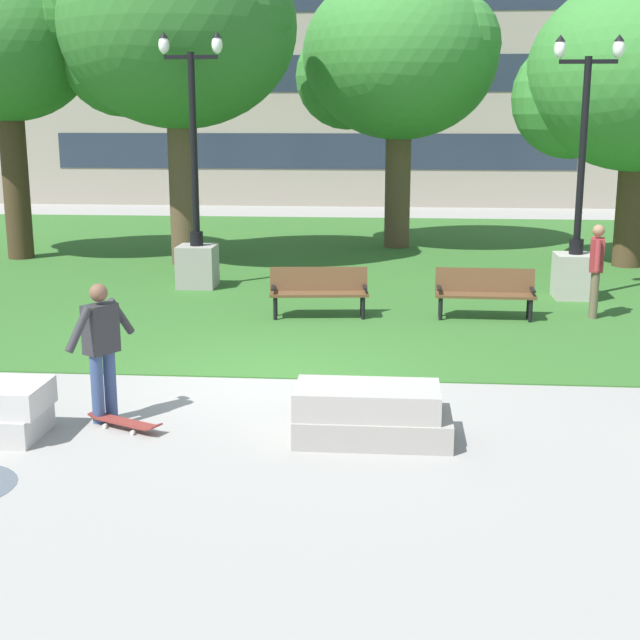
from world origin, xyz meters
The scene contains 15 objects.
ground_plane centered at (0.00, 0.00, 0.00)m, with size 140.00×140.00×0.00m, color gray.
grass_lawn centered at (0.00, 10.00, 0.01)m, with size 40.00×20.00×0.02m, color #336628.
concrete_block_left centered at (1.43, -2.30, 0.31)m, with size 1.80×0.90×0.64m.
person_skateboarder centered at (-1.83, -1.90, 0.97)m, with size 0.56×1.14×1.71m.
skateboard centered at (-1.51, -2.18, 0.09)m, with size 1.01×0.62×0.14m.
park_bench_near_left centered at (3.33, 4.08, 0.54)m, with size 1.81×0.57×0.90m.
park_bench_near_right centered at (0.30, 3.96, 0.54)m, with size 1.85×0.72×0.90m.
lamp_post_center centered at (5.31, 6.07, 1.06)m, with size 1.32×0.80×5.13m.
lamp_post_right centered at (-2.55, 6.59, 1.08)m, with size 1.32×0.80×5.28m.
tree_near_left centered at (1.67, 12.92, 5.11)m, with size 5.51×5.24×7.40m.
tree_far_left centered at (-8.03, 10.12, 5.19)m, with size 4.49×4.27×7.08m.
tree_near_right centered at (-3.56, 9.59, 5.59)m, with size 5.87×5.59×8.04m.
tree_far_right centered at (7.30, 10.15, 4.49)m, with size 5.58×5.32×6.81m.
person_bystander_near_lawn centered at (5.33, 4.31, 0.98)m, with size 0.31×0.74×1.71m.
building_facade_distant centered at (-1.66, 24.50, 6.39)m, with size 27.76×1.03×12.79m.
Camera 1 is at (1.66, -12.03, 3.68)m, focal length 50.00 mm.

